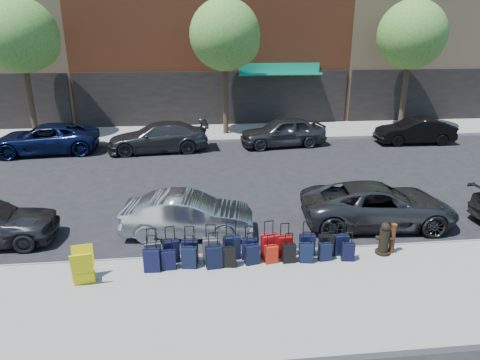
{
  "coord_description": "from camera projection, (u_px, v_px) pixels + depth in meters",
  "views": [
    {
      "loc": [
        -1.3,
        -14.62,
        5.85
      ],
      "look_at": [
        0.12,
        -1.5,
        1.16
      ],
      "focal_mm": 32.0,
      "sensor_mm": 36.0,
      "label": 1
    }
  ],
  "objects": [
    {
      "name": "suitcase_back_1",
      "position": [
        169.0,
        260.0,
        10.66
      ],
      "size": [
        0.35,
        0.22,
        0.82
      ],
      "rotation": [
        0.0,
        0.0,
        0.06
      ],
      "color": "black",
      "rests_on": "sidewalk_near"
    },
    {
      "name": "suitcase_back_0",
      "position": [
        152.0,
        260.0,
        10.56
      ],
      "size": [
        0.41,
        0.25,
        0.95
      ],
      "rotation": [
        0.0,
        0.0,
        -0.06
      ],
      "color": "black",
      "rests_on": "sidewalk_near"
    },
    {
      "name": "car_far_1",
      "position": [
        158.0,
        137.0,
        21.35
      ],
      "size": [
        5.12,
        2.4,
        1.44
      ],
      "primitive_type": "imported",
      "rotation": [
        0.0,
        0.0,
        -1.49
      ],
      "color": "#333235",
      "rests_on": "ground"
    },
    {
      "name": "suitcase_back_10",
      "position": [
        348.0,
        252.0,
        11.07
      ],
      "size": [
        0.35,
        0.23,
        0.78
      ],
      "rotation": [
        0.0,
        0.0,
        -0.15
      ],
      "color": "black",
      "rests_on": "sidewalk_near"
    },
    {
      "name": "suitcase_back_3",
      "position": [
        214.0,
        257.0,
        10.71
      ],
      "size": [
        0.42,
        0.27,
        0.95
      ],
      "rotation": [
        0.0,
        0.0,
        0.1
      ],
      "color": "black",
      "rests_on": "sidewalk_near"
    },
    {
      "name": "suitcase_front_10",
      "position": [
        341.0,
        245.0,
        11.35
      ],
      "size": [
        0.38,
        0.22,
        0.9
      ],
      "rotation": [
        0.0,
        0.0,
        0.04
      ],
      "color": "black",
      "rests_on": "sidewalk_near"
    },
    {
      "name": "tree_center",
      "position": [
        228.0,
        37.0,
        22.93
      ],
      "size": [
        3.8,
        3.8,
        7.27
      ],
      "color": "black",
      "rests_on": "sidewalk_far"
    },
    {
      "name": "car_near_1",
      "position": [
        188.0,
        215.0,
        12.66
      ],
      "size": [
        3.97,
        1.75,
        1.27
      ],
      "primitive_type": "imported",
      "rotation": [
        0.0,
        0.0,
        1.46
      ],
      "color": "silver",
      "rests_on": "ground"
    },
    {
      "name": "bollard",
      "position": [
        393.0,
        238.0,
        11.38
      ],
      "size": [
        0.15,
        0.15,
        0.84
      ],
      "color": "#38190C",
      "rests_on": "sidewalk_near"
    },
    {
      "name": "suitcase_front_8",
      "position": [
        307.0,
        245.0,
        11.29
      ],
      "size": [
        0.4,
        0.23,
        0.96
      ],
      "rotation": [
        0.0,
        0.0,
        -0.03
      ],
      "color": "black",
      "rests_on": "sidewalk_near"
    },
    {
      "name": "suitcase_front_3",
      "position": [
        211.0,
        250.0,
        11.01
      ],
      "size": [
        0.43,
        0.25,
        1.01
      ],
      "rotation": [
        0.0,
        0.0,
        -0.03
      ],
      "color": "#414146",
      "rests_on": "sidewalk_near"
    },
    {
      "name": "car_far_3",
      "position": [
        415.0,
        131.0,
        22.82
      ],
      "size": [
        4.11,
        1.53,
        1.34
      ],
      "primitive_type": "imported",
      "rotation": [
        0.0,
        0.0,
        -1.6
      ],
      "color": "black",
      "rests_on": "ground"
    },
    {
      "name": "sidewalk_far",
      "position": [
        217.0,
        132.0,
        25.13
      ],
      "size": [
        60.0,
        4.0,
        0.15
      ],
      "primitive_type": "cube",
      "color": "gray",
      "rests_on": "ground"
    },
    {
      "name": "curb_near",
      "position": [
        247.0,
        255.0,
        11.56
      ],
      "size": [
        60.0,
        0.08,
        0.15
      ],
      "primitive_type": "cube",
      "color": "gray",
      "rests_on": "ground"
    },
    {
      "name": "tree_left",
      "position": [
        23.0,
        37.0,
        21.87
      ],
      "size": [
        3.8,
        3.8,
        7.27
      ],
      "color": "black",
      "rests_on": "sidewalk_far"
    },
    {
      "name": "car_near_2",
      "position": [
        378.0,
        205.0,
        13.33
      ],
      "size": [
        4.88,
        2.51,
        1.32
      ],
      "primitive_type": "imported",
      "rotation": [
        0.0,
        0.0,
        1.5
      ],
      "color": "#353537",
      "rests_on": "ground"
    },
    {
      "name": "ground",
      "position": [
        232.0,
        196.0,
        15.78
      ],
      "size": [
        120.0,
        120.0,
        0.0
      ],
      "primitive_type": "plane",
      "color": "black",
      "rests_on": "ground"
    },
    {
      "name": "suitcase_back_8",
      "position": [
        306.0,
        253.0,
        10.98
      ],
      "size": [
        0.38,
        0.26,
        0.83
      ],
      "rotation": [
        0.0,
        0.0,
        -0.19
      ],
      "color": "black",
      "rests_on": "sidewalk_near"
    },
    {
      "name": "suitcase_front_2",
      "position": [
        190.0,
        251.0,
        10.96
      ],
      "size": [
        0.44,
        0.28,
        1.0
      ],
      "rotation": [
        0.0,
        0.0,
        -0.13
      ],
      "color": "black",
      "rests_on": "sidewalk_near"
    },
    {
      "name": "curb_far",
      "position": [
        219.0,
        141.0,
        23.23
      ],
      "size": [
        60.0,
        0.08,
        0.15
      ],
      "primitive_type": "cube",
      "color": "gray",
      "rests_on": "ground"
    },
    {
      "name": "suitcase_back_7",
      "position": [
        289.0,
        253.0,
        10.98
      ],
      "size": [
        0.35,
        0.22,
        0.81
      ],
      "rotation": [
        0.0,
        0.0,
        0.06
      ],
      "color": "black",
      "rests_on": "sidewalk_near"
    },
    {
      "name": "display_rack",
      "position": [
        83.0,
        267.0,
        10.02
      ],
      "size": [
        0.57,
        0.61,
        0.87
      ],
      "rotation": [
        0.0,
        0.0,
        0.16
      ],
      "color": "yellow",
      "rests_on": "sidewalk_near"
    },
    {
      "name": "sidewalk_near",
      "position": [
        259.0,
        299.0,
        9.67
      ],
      "size": [
        60.0,
        4.0,
        0.15
      ],
      "primitive_type": "cube",
      "color": "gray",
      "rests_on": "ground"
    },
    {
      "name": "suitcase_front_7",
      "position": [
        285.0,
        246.0,
        11.26
      ],
      "size": [
        0.39,
        0.23,
        0.93
      ],
      "rotation": [
        0.0,
        0.0,
        0.04
      ],
      "color": "#93090A",
      "rests_on": "sidewalk_near"
    },
    {
      "name": "car_far_0",
      "position": [
        45.0,
        139.0,
        21.04
      ],
      "size": [
        5.34,
        2.84,
        1.43
      ],
      "primitive_type": "imported",
      "rotation": [
        0.0,
        0.0,
        -1.48
      ],
      "color": "#0D163B",
      "rests_on": "ground"
    },
    {
      "name": "fire_hydrant",
      "position": [
        384.0,
        239.0,
        11.35
      ],
      "size": [
        0.46,
        0.4,
        0.89
      ],
      "rotation": [
        0.0,
        0.0,
        -0.32
      ],
      "color": "black",
      "rests_on": "sidewalk_near"
    },
    {
      "name": "suitcase_front_5",
      "position": [
        249.0,
        248.0,
        11.13
      ],
      "size": [
        0.42,
        0.28,
        0.93
      ],
      "rotation": [
        0.0,
        0.0,
        -0.18
      ],
      "color": "black",
      "rests_on": "sidewalk_near"
    },
    {
      "name": "suitcase_back_2",
      "position": [
        189.0,
        257.0,
        10.72
      ],
      "size": [
        0.4,
        0.27,
        0.89
      ],
      "rotation": [
        0.0,
        0.0,
        -0.15
      ],
      "color": "black",
      "rests_on": "sidewalk_near"
    },
    {
      "name": "suitcase_front_4",
      "position": [
        232.0,
        247.0,
        11.12
      ],
      "size": [
        0.46,
        0.3,
        1.04
      ],
      "rotation": [
        0.0,
        0.0,
        0.15
      ],
      "color": "black",
      "rests_on": "sidewalk_near"
    },
    {
      "name": "suitcase_back_9",
      "position": [
        325.0,
        252.0,
        11.08
      ],
      "size": [
        0.34,
        0.22,
        0.77
      ],
      "rotation": [
        0.0,
        0.0,
        0.09
      ],
      "color": "black",
      "rests_on": "sidewalk_near"
    },
    {
      "name": "suitcase_back_6",
      "position": [
        271.0,
        254.0,
        10.96
      ],
      "size": [
        0.35,
        0.24,
        0.77
      ],
      "rotation": [
        0.0,
        0.0,
        0.17
      ],
      "color": "#B31E0B",
      "rests_on": "sidewalk_near"
    },
    {
      "name": "car_far_2",
      "position": [
        283.0,
        132.0,
        22.3
      ],
      "size": [
        4.64,
        2.34,
        1.52
      ],
      "primitive_type": "imported",
      "rotation": [
        0.0,
        0.0,
        -1.44
      ],
      "color": "#343336",
      "rests_on": "ground"
    },
    {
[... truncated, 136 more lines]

